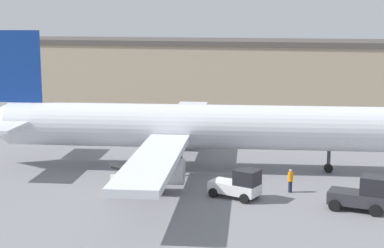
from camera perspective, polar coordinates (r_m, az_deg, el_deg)
ground_plane at (r=48.17m, az=0.00°, el=-4.39°), size 400.00×400.00×0.00m
terminal_building at (r=86.04m, az=10.20°, el=4.93°), size 98.23×17.63×9.24m
airplane at (r=47.53m, az=-1.13°, el=-0.26°), size 37.10×34.25×11.21m
ground_crew_worker at (r=42.14m, az=9.52°, el=-5.37°), size 0.37×0.37×1.68m
baggage_tug at (r=40.29m, az=4.55°, el=-5.88°), size 3.76×2.67×2.10m
belt_loader_truck at (r=41.54m, az=-5.57°, el=-5.21°), size 3.47×3.01×2.32m
pushback_tug at (r=39.14m, az=16.23°, el=-6.57°), size 3.77×2.40×2.31m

